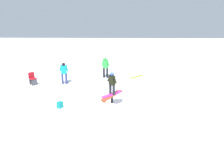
# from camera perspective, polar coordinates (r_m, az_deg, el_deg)

# --- Properties ---
(ground_plane) EXTENTS (60.00, 60.00, 0.00)m
(ground_plane) POSITION_cam_1_polar(r_m,az_deg,el_deg) (13.81, -0.00, -5.25)
(ground_plane) COLOR white
(rail_feature) EXTENTS (1.74, 1.15, 0.72)m
(rail_feature) POSITION_cam_1_polar(r_m,az_deg,el_deg) (13.59, -0.00, -2.92)
(rail_feature) COLOR black
(rail_feature) RESTS_ON ground
(snow_kicker_ramp) EXTENTS (2.31, 2.19, 0.56)m
(snow_kicker_ramp) POSITION_cam_1_polar(r_m,az_deg,el_deg) (12.43, -3.88, -6.56)
(snow_kicker_ramp) COLOR white
(snow_kicker_ramp) RESTS_ON ground
(main_rider_on_rail) EXTENTS (1.25, 1.20, 1.27)m
(main_rider_on_rail) POSITION_cam_1_polar(r_m,az_deg,el_deg) (13.35, -0.00, 0.05)
(main_rider_on_rail) COLOR #D52B98
(main_rider_on_rail) RESTS_ON rail_feature
(bystander_green) EXTENTS (0.34, 0.64, 1.59)m
(bystander_green) POSITION_cam_1_polar(r_m,az_deg,el_deg) (19.09, -1.50, 4.06)
(bystander_green) COLOR black
(bystander_green) RESTS_ON ground
(bystander_teal) EXTENTS (0.22, 0.63, 1.55)m
(bystander_teal) POSITION_cam_1_polar(r_m,az_deg,el_deg) (17.85, -10.92, 2.70)
(bystander_teal) COLOR navy
(bystander_teal) RESTS_ON ground
(loose_snowboard_lime) EXTENTS (1.19, 1.24, 0.02)m
(loose_snowboard_lime) POSITION_cam_1_polar(r_m,az_deg,el_deg) (19.62, 5.64, 1.68)
(loose_snowboard_lime) COLOR #98DD29
(loose_snowboard_lime) RESTS_ON ground
(folding_chair) EXTENTS (0.62, 0.62, 0.88)m
(folding_chair) POSITION_cam_1_polar(r_m,az_deg,el_deg) (18.35, -17.70, 1.10)
(folding_chair) COLOR #3F3F44
(folding_chair) RESTS_ON ground
(backpack_on_snow) EXTENTS (0.37, 0.34, 0.34)m
(backpack_on_snow) POSITION_cam_1_polar(r_m,az_deg,el_deg) (13.92, -11.82, -4.69)
(backpack_on_snow) COLOR #138785
(backpack_on_snow) RESTS_ON ground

